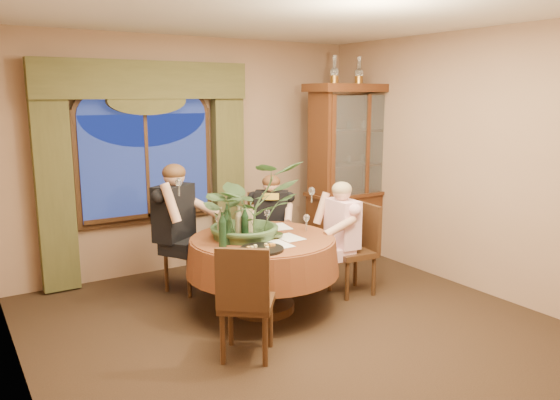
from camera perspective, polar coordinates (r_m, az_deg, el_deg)
floor at (r=5.03m, az=2.98°, el=-13.99°), size 5.00×5.00×0.00m
wall_back at (r=6.79m, az=-9.16°, el=4.74°), size 4.50×0.00×4.50m
wall_right at (r=6.18m, az=20.47°, el=3.59°), size 0.00×5.00×5.00m
ceiling at (r=4.61m, az=3.34°, el=19.44°), size 5.00×5.00×0.00m
window at (r=6.53m, az=-13.75°, el=3.44°), size 1.62×0.10×1.32m
arched_transom at (r=6.48m, az=-14.06°, el=10.29°), size 1.60×0.06×0.44m
drapery_left at (r=6.25m, az=-22.52°, el=1.48°), size 0.38×0.14×2.32m
drapery_right at (r=6.89m, az=-5.42°, el=3.08°), size 0.38×0.14×2.32m
swag_valance at (r=6.40m, az=-13.92°, el=12.09°), size 2.45×0.16×0.42m
dining_table at (r=5.44m, az=-1.80°, el=-7.73°), size 1.84×1.84×0.75m
china_cabinet at (r=7.23m, az=7.98°, el=2.95°), size 1.39×0.55×2.25m
oil_lamp_left at (r=6.92m, az=5.72°, el=13.41°), size 0.11×0.11×0.34m
oil_lamp_center at (r=7.17m, az=8.26°, el=13.27°), size 0.11×0.11×0.34m
oil_lamp_right at (r=7.42m, az=10.62°, el=13.11°), size 0.11×0.11×0.34m
chair_right at (r=5.92m, az=7.53°, el=-5.21°), size 0.46×0.46×0.96m
chair_back_right at (r=6.45m, az=-1.59°, el=-3.76°), size 0.58×0.58×0.96m
chair_back at (r=6.04m, az=-9.60°, el=-4.94°), size 0.55×0.55×0.96m
chair_front_left at (r=4.51m, az=-3.48°, el=-10.39°), size 0.59×0.59×0.96m
person_pink at (r=5.85m, az=6.52°, el=-4.00°), size 0.43×0.46×1.23m
person_back at (r=5.88m, az=-10.98°, el=-3.10°), size 0.68×0.67×1.42m
person_scarf at (r=6.38m, az=-0.90°, el=-2.74°), size 0.59×0.58×1.22m
stoneware_vase at (r=5.38m, az=-3.43°, el=-2.30°), size 0.15×0.15×0.27m
centerpiece_plant at (r=5.26m, az=-3.47°, el=2.95°), size 1.01×1.12×0.88m
olive_bowl at (r=5.30m, az=-0.47°, el=-3.76°), size 0.15×0.15×0.05m
cheese_platter at (r=4.89m, az=-1.90°, el=-5.15°), size 0.39×0.39×0.02m
wine_bottle_0 at (r=5.20m, az=-4.32°, el=-2.46°), size 0.07×0.07×0.33m
wine_bottle_1 at (r=5.16m, az=-3.68°, el=-2.55°), size 0.07×0.07×0.33m
wine_bottle_2 at (r=5.18m, az=-6.18°, el=-2.54°), size 0.07×0.07×0.33m
wine_bottle_3 at (r=4.97m, az=-6.04°, el=-3.13°), size 0.07×0.07×0.33m
wine_bottle_4 at (r=5.35m, az=-5.54°, el=-2.10°), size 0.07×0.07×0.33m
wine_bottle_5 at (r=5.07m, az=-5.59°, el=-2.84°), size 0.07×0.07×0.33m
tasting_paper_0 at (r=5.31m, az=0.94°, el=-3.94°), size 0.22×0.31×0.00m
tasting_paper_1 at (r=5.73m, az=-0.14°, el=-2.82°), size 0.26×0.33×0.00m
tasting_paper_2 at (r=5.07m, az=-0.26°, el=-4.66°), size 0.21×0.30×0.00m
wine_glass_person_pink at (r=5.56m, az=2.78°, el=-2.36°), size 0.07×0.07×0.18m
wine_glass_person_back at (r=5.55m, az=-6.46°, el=-2.43°), size 0.07×0.07×0.18m
wine_glass_person_scarf at (r=5.80m, az=-1.34°, el=-1.78°), size 0.07×0.07×0.18m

